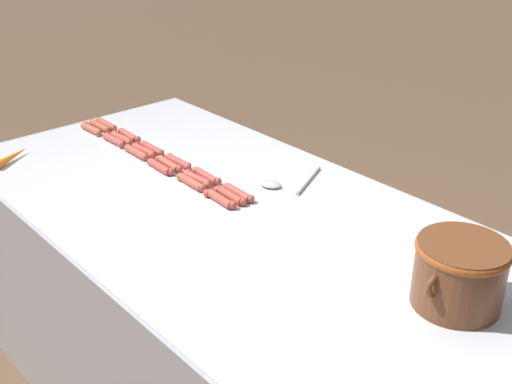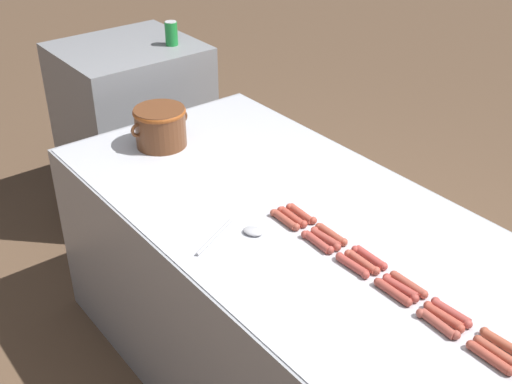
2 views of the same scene
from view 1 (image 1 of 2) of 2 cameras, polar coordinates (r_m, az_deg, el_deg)
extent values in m
cube|color=#9EA0A5|center=(2.21, -2.28, -10.98)|extent=(1.00, 1.99, 0.82)
cube|color=silver|center=(1.98, -2.49, -1.51)|extent=(0.98, 1.95, 0.00)
cylinder|color=#AE4A39|center=(2.68, -13.10, 5.85)|extent=(0.03, 0.12, 0.03)
sphere|color=#AE4A39|center=(2.72, -13.72, 6.16)|extent=(0.03, 0.03, 0.03)
sphere|color=#AE4A39|center=(2.63, -12.46, 5.54)|extent=(0.03, 0.03, 0.03)
cylinder|color=#AD4F41|center=(2.54, -11.19, 4.94)|extent=(0.03, 0.12, 0.03)
sphere|color=#AD4F41|center=(2.59, -11.93, 5.26)|extent=(0.03, 0.03, 0.03)
sphere|color=#AD4F41|center=(2.50, -10.43, 4.60)|extent=(0.03, 0.03, 0.03)
cylinder|color=#AC473B|center=(2.41, -9.19, 3.83)|extent=(0.03, 0.12, 0.03)
sphere|color=#AC473B|center=(2.45, -9.94, 4.21)|extent=(0.03, 0.03, 0.03)
sphere|color=#AC473B|center=(2.36, -8.41, 3.43)|extent=(0.03, 0.03, 0.03)
cylinder|color=#B3473D|center=(2.28, -6.88, 2.67)|extent=(0.03, 0.12, 0.03)
sphere|color=#B3473D|center=(2.33, -7.67, 3.11)|extent=(0.03, 0.03, 0.03)
sphere|color=#B3473D|center=(2.24, -6.06, 2.21)|extent=(0.03, 0.03, 0.03)
cylinder|color=#B24A3F|center=(2.16, -4.41, 1.42)|extent=(0.03, 0.12, 0.03)
sphere|color=#B24A3F|center=(2.20, -5.39, 1.87)|extent=(0.03, 0.03, 0.03)
sphere|color=#B24A3F|center=(2.12, -3.40, 0.94)|extent=(0.03, 0.03, 0.03)
cylinder|color=#AE4E3C|center=(2.05, -1.60, -0.08)|extent=(0.03, 0.12, 0.03)
sphere|color=#AE4E3C|center=(2.08, -2.66, 0.44)|extent=(0.03, 0.03, 0.03)
sphere|color=#AE4E3C|center=(2.01, -0.49, -0.62)|extent=(0.03, 0.03, 0.03)
cylinder|color=#AF513C|center=(2.66, -13.67, 5.69)|extent=(0.03, 0.12, 0.03)
sphere|color=#AF513C|center=(2.71, -14.26, 6.00)|extent=(0.03, 0.03, 0.03)
sphere|color=#AF513C|center=(2.61, -13.05, 5.36)|extent=(0.03, 0.03, 0.03)
cylinder|color=#B54B3A|center=(2.52, -11.80, 4.67)|extent=(0.03, 0.12, 0.03)
sphere|color=#B54B3A|center=(2.57, -12.41, 5.04)|extent=(0.03, 0.03, 0.03)
sphere|color=#B54B3A|center=(2.47, -11.16, 4.29)|extent=(0.03, 0.03, 0.03)
cylinder|color=#B1453D|center=(2.39, -9.86, 3.63)|extent=(0.03, 0.12, 0.03)
sphere|color=#B1453D|center=(2.44, -10.51, 4.05)|extent=(0.03, 0.03, 0.03)
sphere|color=#B1453D|center=(2.34, -9.19, 3.20)|extent=(0.03, 0.03, 0.03)
cylinder|color=#B95341|center=(2.27, -7.72, 2.47)|extent=(0.03, 0.12, 0.03)
sphere|color=#B95341|center=(2.31, -8.58, 2.89)|extent=(0.03, 0.03, 0.03)
sphere|color=#B95341|center=(2.22, -6.82, 2.04)|extent=(0.03, 0.03, 0.03)
cylinder|color=#AD483D|center=(2.15, -5.20, 1.16)|extent=(0.03, 0.12, 0.03)
sphere|color=#AD483D|center=(2.19, -6.03, 1.68)|extent=(0.03, 0.03, 0.03)
sphere|color=#AD483D|center=(2.10, -4.33, 0.63)|extent=(0.03, 0.03, 0.03)
cylinder|color=#B64839|center=(2.03, -2.31, -0.33)|extent=(0.03, 0.12, 0.03)
sphere|color=#B64839|center=(2.07, -3.39, 0.19)|extent=(0.03, 0.03, 0.03)
sphere|color=#B64839|center=(1.99, -1.19, -0.87)|extent=(0.03, 0.03, 0.03)
cylinder|color=#AF533B|center=(2.64, -14.26, 5.44)|extent=(0.03, 0.12, 0.03)
sphere|color=#AF533B|center=(2.69, -14.79, 5.78)|extent=(0.03, 0.03, 0.03)
sphere|color=#AF533B|center=(2.59, -13.71, 5.09)|extent=(0.03, 0.03, 0.03)
cylinder|color=#B04941|center=(2.51, -12.42, 4.50)|extent=(0.03, 0.12, 0.03)
sphere|color=#B04941|center=(2.56, -13.02, 4.87)|extent=(0.03, 0.03, 0.03)
sphere|color=#B04941|center=(2.46, -11.80, 4.11)|extent=(0.03, 0.03, 0.03)
cylinder|color=#AC4F3E|center=(2.38, -10.54, 3.46)|extent=(0.03, 0.12, 0.03)
sphere|color=#AC4F3E|center=(2.43, -11.27, 3.85)|extent=(0.03, 0.03, 0.03)
sphere|color=#AC4F3E|center=(2.33, -9.78, 3.05)|extent=(0.03, 0.03, 0.03)
cylinder|color=#B9463E|center=(2.25, -8.37, 2.23)|extent=(0.03, 0.12, 0.03)
sphere|color=#B9463E|center=(2.29, -9.22, 2.66)|extent=(0.03, 0.03, 0.03)
sphere|color=#B9463E|center=(2.21, -7.50, 1.78)|extent=(0.03, 0.03, 0.03)
cylinder|color=#AE4F3C|center=(2.13, -5.76, 0.86)|extent=(0.03, 0.12, 0.03)
sphere|color=#AE4F3C|center=(2.17, -6.71, 1.35)|extent=(0.03, 0.03, 0.03)
sphere|color=#AE4F3C|center=(2.08, -4.79, 0.36)|extent=(0.03, 0.03, 0.03)
cylinder|color=#B54B3A|center=(2.01, -3.21, -0.62)|extent=(0.03, 0.12, 0.03)
sphere|color=#B54B3A|center=(2.05, -4.29, -0.09)|extent=(0.03, 0.03, 0.03)
sphere|color=#B54B3A|center=(1.97, -2.09, -1.16)|extent=(0.03, 0.03, 0.03)
cylinder|color=brown|center=(1.60, 17.50, -6.95)|extent=(0.21, 0.21, 0.17)
torus|color=#9E4A1B|center=(1.56, 17.85, -4.79)|extent=(0.22, 0.22, 0.03)
torus|color=brown|center=(1.67, 19.54, -5.04)|extent=(0.06, 0.01, 0.06)
torus|color=brown|center=(1.51, 15.41, -7.99)|extent=(0.06, 0.01, 0.06)
cylinder|color=#B7B7BC|center=(2.15, 4.65, 1.04)|extent=(0.20, 0.10, 0.01)
ellipsoid|color=#B7B7BC|center=(2.11, 1.30, 0.68)|extent=(0.08, 0.08, 0.02)
cone|color=orange|center=(2.46, -20.78, 2.92)|extent=(0.16, 0.11, 0.03)
camera|label=2|loc=(3.71, -1.38, 31.60)|focal=45.67mm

